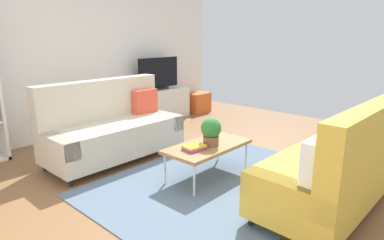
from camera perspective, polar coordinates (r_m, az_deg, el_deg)
ground_plane at (r=4.25m, az=1.50°, el=-9.20°), size 7.68×7.68×0.00m
wall_far at (r=6.11m, az=-19.08°, el=11.28°), size 6.40×0.12×2.90m
area_rug at (r=4.00m, az=4.45°, el=-10.72°), size 2.90×2.20×0.01m
couch_beige at (r=4.76m, az=-13.60°, el=-1.35°), size 1.90×0.84×1.10m
couch_green at (r=3.57m, az=23.79°, el=-7.40°), size 1.92×0.88×1.10m
coffee_table at (r=4.00m, az=2.74°, el=-4.67°), size 1.10×0.56×0.42m
tv_console at (r=6.84m, az=-5.77°, el=2.69°), size 1.40×0.44×0.64m
tv at (r=6.73m, az=-5.79°, el=7.94°), size 1.00×0.20×0.64m
storage_trunk at (r=7.56m, az=0.97°, el=3.10°), size 0.52×0.40×0.44m
potted_plant at (r=3.92m, az=3.32°, el=-1.89°), size 0.25×0.25×0.34m
table_book_0 at (r=3.81m, az=0.38°, el=-4.95°), size 0.25×0.19×0.03m
table_book_1 at (r=3.80m, az=0.38°, el=-4.56°), size 0.27×0.22×0.02m
vase_0 at (r=6.44m, az=-10.02°, el=5.49°), size 0.12×0.12×0.17m
vase_1 at (r=6.55m, az=-8.79°, el=5.78°), size 0.10×0.10×0.19m
bottle_0 at (r=6.58m, az=-7.19°, el=5.92°), size 0.06×0.06×0.21m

